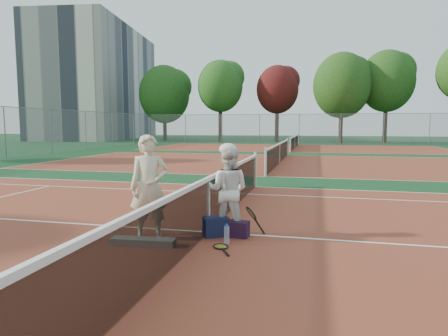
% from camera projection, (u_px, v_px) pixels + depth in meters
% --- Properties ---
extents(ground, '(130.00, 130.00, 0.00)m').
position_uv_depth(ground, '(209.00, 232.00, 7.26)').
color(ground, '#0F371A').
rests_on(ground, ground).
extents(court_main, '(23.77, 10.97, 0.01)m').
position_uv_depth(court_main, '(209.00, 232.00, 7.26)').
color(court_main, brown).
rests_on(court_main, ground).
extents(court_far_a, '(23.77, 10.97, 0.01)m').
position_uv_depth(court_far_a, '(279.00, 163.00, 20.32)').
color(court_far_a, brown).
rests_on(court_far_a, ground).
extents(court_far_b, '(23.77, 10.97, 0.01)m').
position_uv_depth(court_far_b, '(295.00, 148.00, 33.38)').
color(court_far_b, brown).
rests_on(court_far_b, ground).
extents(net_main, '(0.10, 10.98, 1.02)m').
position_uv_depth(net_main, '(208.00, 205.00, 7.21)').
color(net_main, black).
rests_on(net_main, ground).
extents(net_far_a, '(0.10, 10.98, 1.02)m').
position_uv_depth(net_far_a, '(279.00, 153.00, 20.27)').
color(net_far_a, black).
rests_on(net_far_a, ground).
extents(net_far_b, '(0.10, 10.98, 1.02)m').
position_uv_depth(net_far_b, '(295.00, 142.00, 33.33)').
color(net_far_b, black).
rests_on(net_far_b, ground).
extents(fence_back, '(32.00, 0.06, 3.00)m').
position_uv_depth(fence_back, '(299.00, 129.00, 39.99)').
color(fence_back, slate).
rests_on(fence_back, ground).
extents(apartment_block, '(12.96, 23.18, 15.00)m').
position_uv_depth(apartment_block, '(99.00, 84.00, 55.42)').
color(apartment_block, beige).
rests_on(apartment_block, ground).
extents(player_a, '(0.77, 0.67, 1.79)m').
position_uv_depth(player_a, '(149.00, 187.00, 6.78)').
color(player_a, beige).
rests_on(player_a, ground).
extents(player_b, '(0.77, 0.61, 1.56)m').
position_uv_depth(player_b, '(228.00, 190.00, 7.13)').
color(player_b, white).
rests_on(player_b, ground).
extents(racket_red, '(0.34, 0.32, 0.58)m').
position_uv_depth(racket_red, '(146.00, 218.00, 7.14)').
color(racket_red, maroon).
rests_on(racket_red, ground).
extents(racket_black_held, '(0.44, 0.42, 0.52)m').
position_uv_depth(racket_black_held, '(251.00, 221.00, 7.03)').
color(racket_black_held, black).
rests_on(racket_black_held, ground).
extents(racket_spare, '(0.52, 0.66, 0.04)m').
position_uv_depth(racket_spare, '(221.00, 246.00, 6.36)').
color(racket_spare, black).
rests_on(racket_spare, ground).
extents(sports_bag_navy, '(0.52, 0.47, 0.34)m').
position_uv_depth(sports_bag_navy, '(216.00, 227.00, 7.01)').
color(sports_bag_navy, black).
rests_on(sports_bag_navy, ground).
extents(sports_bag_purple, '(0.37, 0.27, 0.28)m').
position_uv_depth(sports_bag_purple, '(239.00, 229.00, 6.94)').
color(sports_bag_purple, black).
rests_on(sports_bag_purple, ground).
extents(net_cover_canvas, '(1.08, 0.33, 0.11)m').
position_uv_depth(net_cover_canvas, '(143.00, 242.00, 6.49)').
color(net_cover_canvas, slate).
rests_on(net_cover_canvas, ground).
extents(water_bottle, '(0.09, 0.09, 0.30)m').
position_uv_depth(water_bottle, '(227.00, 235.00, 6.52)').
color(water_bottle, silver).
rests_on(water_bottle, ground).
extents(tree_back_0, '(5.94, 5.94, 8.92)m').
position_uv_depth(tree_back_0, '(164.00, 94.00, 47.19)').
color(tree_back_0, '#382314').
rests_on(tree_back_0, ground).
extents(tree_back_1, '(5.03, 5.03, 9.12)m').
position_uv_depth(tree_back_1, '(220.00, 86.00, 44.59)').
color(tree_back_1, '#382314').
rests_on(tree_back_1, ground).
extents(tree_back_maroon, '(4.66, 4.66, 8.51)m').
position_uv_depth(tree_back_maroon, '(277.00, 90.00, 44.30)').
color(tree_back_maroon, '#382314').
rests_on(tree_back_maroon, ground).
extents(tree_back_3, '(5.87, 5.87, 9.36)m').
position_uv_depth(tree_back_3, '(342.00, 85.00, 41.20)').
color(tree_back_3, '#382314').
rests_on(tree_back_3, ground).
extents(tree_back_4, '(5.59, 5.59, 9.66)m').
position_uv_depth(tree_back_4, '(387.00, 81.00, 41.57)').
color(tree_back_4, '#382314').
rests_on(tree_back_4, ground).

